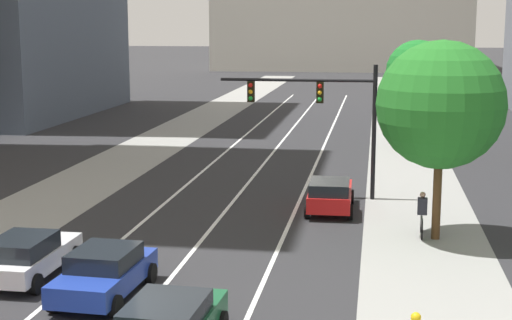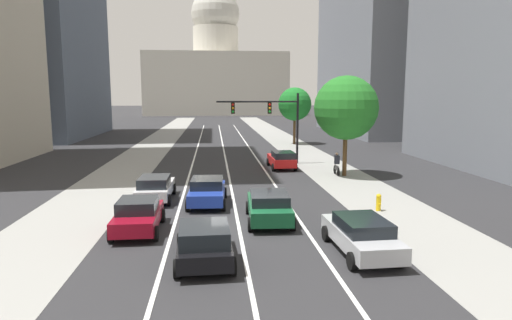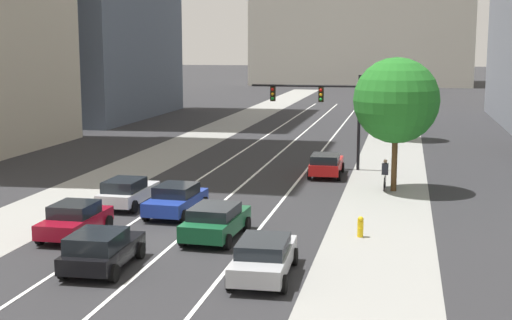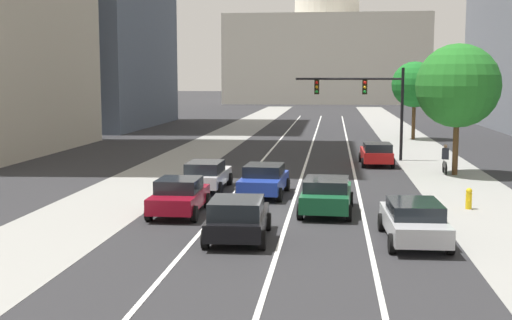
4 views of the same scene
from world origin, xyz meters
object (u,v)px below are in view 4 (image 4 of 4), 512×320
object	(u,v)px
car_blue	(264,179)
car_crimson	(179,196)
car_green	(327,194)
fire_hydrant	(469,198)
street_tree_near_right	(415,85)
street_tree_far_right	(458,86)
car_red	(377,153)
traffic_signal_mast	(367,96)
car_white	(207,175)
car_black	(238,218)
car_silver	(414,220)
capitol_building	(326,44)
cyclist	(445,159)

from	to	relation	value
car_blue	car_crimson	xyz separation A→B (m)	(-2.97, -4.67, -0.00)
car_green	fire_hydrant	world-z (taller)	car_green
car_crimson	street_tree_near_right	bearing A→B (deg)	-21.62
car_blue	car_crimson	bearing A→B (deg)	150.35
car_green	street_tree_far_right	distance (m)	14.31
car_red	street_tree_near_right	xyz separation A→B (m)	(4.41, 18.34, 4.11)
car_crimson	traffic_signal_mast	xyz separation A→B (m)	(8.42, 18.86, 3.52)
car_red	car_white	bearing A→B (deg)	137.97
traffic_signal_mast	fire_hydrant	world-z (taller)	traffic_signal_mast
car_white	traffic_signal_mast	bearing A→B (deg)	-32.33
car_black	traffic_signal_mast	size ratio (longest dim) A/B	0.58
street_tree_near_right	car_white	bearing A→B (deg)	-114.98
car_silver	traffic_signal_mast	world-z (taller)	traffic_signal_mast
car_black	traffic_signal_mast	bearing A→B (deg)	-15.36
car_crimson	car_white	bearing A→B (deg)	-0.49
car_crimson	fire_hydrant	xyz separation A→B (m)	(11.92, 2.44, -0.30)
capitol_building	car_black	xyz separation A→B (m)	(-1.48, -127.74, -12.02)
car_white	street_tree_far_right	size ratio (longest dim) A/B	0.59
car_red	capitol_building	bearing A→B (deg)	1.32
car_silver	street_tree_near_right	distance (m)	38.59
car_crimson	car_green	xyz separation A→B (m)	(5.95, 0.94, 0.01)
car_red	fire_hydrant	xyz separation A→B (m)	(2.99, -13.74, -0.32)
cyclist	car_white	bearing A→B (deg)	120.27
car_red	street_tree_far_right	xyz separation A→B (m)	(4.19, -3.62, 4.28)
fire_hydrant	car_blue	bearing A→B (deg)	165.97
car_black	car_red	bearing A→B (deg)	-18.39
car_black	street_tree_far_right	bearing A→B (deg)	-33.43
car_black	car_green	world-z (taller)	car_black
car_red	car_blue	bearing A→B (deg)	151.59
car_blue	car_black	world-z (taller)	car_black
capitol_building	traffic_signal_mast	world-z (taller)	capitol_building
street_tree_near_right	traffic_signal_mast	bearing A→B (deg)	-107.41
capitol_building	car_red	xyz separation A→B (m)	(4.47, -107.55, -12.02)
capitol_building	street_tree_far_right	bearing A→B (deg)	-85.55
car_blue	car_black	bearing A→B (deg)	-177.12
car_black	street_tree_near_right	world-z (taller)	street_tree_near_right
capitol_building	car_white	xyz separation A→B (m)	(-4.46, -117.84, -12.04)
car_black	car_green	size ratio (longest dim) A/B	0.94
car_crimson	street_tree_near_right	xyz separation A→B (m)	(13.33, 34.51, 4.13)
car_black	street_tree_far_right	xyz separation A→B (m)	(10.13, 16.57, 4.28)
car_blue	car_red	bearing A→B (deg)	-24.51
traffic_signal_mast	car_black	bearing A→B (deg)	-103.39
car_crimson	fire_hydrant	world-z (taller)	car_crimson
cyclist	street_tree_near_right	size ratio (longest dim) A/B	0.25
car_crimson	cyclist	xyz separation A→B (m)	(12.61, 12.88, 0.09)
cyclist	car_silver	bearing A→B (deg)	168.65
car_crimson	car_green	world-z (taller)	car_crimson
car_red	street_tree_near_right	bearing A→B (deg)	-14.57
car_black	fire_hydrant	world-z (taller)	car_black
cyclist	street_tree_far_right	xyz separation A→B (m)	(0.50, -0.32, 4.21)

